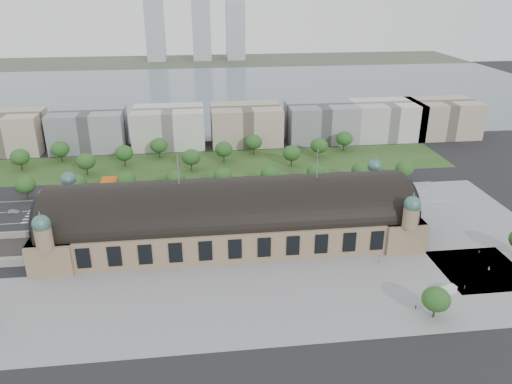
{
  "coord_description": "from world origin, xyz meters",
  "views": [
    {
      "loc": [
        -12.02,
        -182.8,
        99.07
      ],
      "look_at": [
        12.25,
        15.44,
        14.0
      ],
      "focal_mm": 35.0,
      "sensor_mm": 36.0,
      "label": 1
    }
  ],
  "objects": [
    {
      "name": "plaza_east",
      "position": [
        103.0,
        0.0,
        0.0
      ],
      "size": [
        56.0,
        100.0,
        0.12
      ],
      "primitive_type": "cube",
      "color": "gray",
      "rests_on": "ground"
    },
    {
      "name": "tree_row_7",
      "position": [
        48.0,
        53.0,
        7.43
      ],
      "size": [
        9.6,
        9.6,
        11.52
      ],
      "color": "#2D2116",
      "rests_on": "ground"
    },
    {
      "name": "tree_row_2",
      "position": [
        -72.0,
        53.0,
        7.43
      ],
      "size": [
        9.6,
        9.6,
        11.52
      ],
      "color": "#2D2116",
      "rests_on": "ground"
    },
    {
      "name": "pedestrian_1",
      "position": [
        77.69,
        -46.5,
        0.84
      ],
      "size": [
        0.72,
        0.72,
        1.69
      ],
      "primitive_type": "imported",
      "rotation": [
        0.0,
        0.0,
        0.77
      ],
      "color": "gray",
      "rests_on": "ground"
    },
    {
      "name": "parked_car_4",
      "position": [
        -47.15,
        21.28,
        0.82
      ],
      "size": [
        5.02,
        4.44,
        1.65
      ],
      "primitive_type": "imported",
      "rotation": [
        0.0,
        0.0,
        -0.91
      ],
      "color": "silver",
      "rests_on": "ground"
    },
    {
      "name": "tree_row_9",
      "position": [
        96.0,
        53.0,
        7.43
      ],
      "size": [
        9.6,
        9.6,
        11.52
      ],
      "color": "#2D2116",
      "rests_on": "ground"
    },
    {
      "name": "office_3",
      "position": [
        -30.0,
        133.0,
        12.0
      ],
      "size": [
        45.0,
        32.0,
        24.0
      ],
      "primitive_type": "cube",
      "color": "silver",
      "rests_on": "ground"
    },
    {
      "name": "tree_belt_7",
      "position": [
        3.0,
        95.0,
        8.05
      ],
      "size": [
        10.4,
        10.4,
        12.48
      ],
      "color": "#2D2116",
      "rests_on": "ground"
    },
    {
      "name": "van_south",
      "position": [
        70.26,
        -48.33,
        1.26
      ],
      "size": [
        6.55,
        4.25,
        2.64
      ],
      "rotation": [
        0.0,
        0.0,
        0.32
      ],
      "color": "silver",
      "rests_on": "ground"
    },
    {
      "name": "tree_belt_1",
      "position": [
        -111.0,
        95.0,
        8.05
      ],
      "size": [
        10.4,
        10.4,
        12.48
      ],
      "color": "#2D2116",
      "rests_on": "ground"
    },
    {
      "name": "parked_car_0",
      "position": [
        -55.55,
        21.0,
        0.75
      ],
      "size": [
        4.76,
        3.37,
        1.49
      ],
      "primitive_type": "imported",
      "rotation": [
        0.0,
        0.0,
        -1.13
      ],
      "color": "black",
      "rests_on": "ground"
    },
    {
      "name": "pedestrian_2",
      "position": [
        95.74,
        -24.0,
        0.84
      ],
      "size": [
        0.79,
        0.95,
        1.69
      ],
      "primitive_type": "imported",
      "rotation": [
        0.0,
        0.0,
        2.03
      ],
      "color": "gray",
      "rests_on": "ground"
    },
    {
      "name": "pedestrian_0",
      "position": [
        54.09,
        -26.69,
        0.8
      ],
      "size": [
        0.89,
        0.68,
        1.6
      ],
      "primitive_type": "imported",
      "rotation": [
        0.0,
        0.0,
        -0.34
      ],
      "color": "gray",
      "rests_on": "ground"
    },
    {
      "name": "plaza_south",
      "position": [
        10.0,
        -44.0,
        0.0
      ],
      "size": [
        190.0,
        48.0,
        0.12
      ],
      "primitive_type": "cube",
      "color": "gray",
      "rests_on": "ground"
    },
    {
      "name": "station",
      "position": [
        0.0,
        0.0,
        10.28
      ],
      "size": [
        150.0,
        48.4,
        44.3
      ],
      "color": "#886F54",
      "rests_on": "ground"
    },
    {
      "name": "tree_belt_4",
      "position": [
        -54.0,
        95.0,
        8.05
      ],
      "size": [
        10.4,
        10.4,
        12.48
      ],
      "color": "#2D2116",
      "rests_on": "ground"
    },
    {
      "name": "office_1",
      "position": [
        -130.0,
        133.0,
        12.0
      ],
      "size": [
        45.0,
        32.0,
        24.0
      ],
      "primitive_type": "cube",
      "color": "tan",
      "rests_on": "ground"
    },
    {
      "name": "tree_row_8",
      "position": [
        72.0,
        53.0,
        7.43
      ],
      "size": [
        9.6,
        9.6,
        11.52
      ],
      "color": "#2D2116",
      "rests_on": "ground"
    },
    {
      "name": "office_5",
      "position": [
        70.0,
        133.0,
        12.0
      ],
      "size": [
        45.0,
        32.0,
        24.0
      ],
      "primitive_type": "cube",
      "color": "gray",
      "rests_on": "ground"
    },
    {
      "name": "traffic_car_1",
      "position": [
        -97.86,
        37.01,
        0.8
      ],
      "size": [
        4.88,
        1.76,
        1.6
      ],
      "primitive_type": "imported",
      "rotation": [
        0.0,
        0.0,
        1.56
      ],
      "color": "gray",
      "rests_on": "ground"
    },
    {
      "name": "office_7",
      "position": [
        155.0,
        133.0,
        12.0
      ],
      "size": [
        45.0,
        32.0,
        24.0
      ],
      "primitive_type": "cube",
      "color": "tan",
      "rests_on": "ground"
    },
    {
      "name": "traffic_car_5",
      "position": [
        37.87,
        43.85,
        0.66
      ],
      "size": [
        4.06,
        1.48,
        1.33
      ],
      "primitive_type": "imported",
      "rotation": [
        0.0,
        0.0,
        1.59
      ],
      "color": "#505157",
      "rests_on": "ground"
    },
    {
      "name": "tree_belt_10",
      "position": [
        60.0,
        95.0,
        8.05
      ],
      "size": [
        10.4,
        10.4,
        12.48
      ],
      "color": "#2D2116",
      "rests_on": "ground"
    },
    {
      "name": "tree_row_3",
      "position": [
        -48.0,
        53.0,
        7.43
      ],
      "size": [
        9.6,
        9.6,
        11.52
      ],
      "color": "#2D2116",
      "rests_on": "ground"
    },
    {
      "name": "traffic_car_2",
      "position": [
        -64.4,
        30.14,
        0.7
      ],
      "size": [
        5.07,
        2.38,
        1.4
      ],
      "primitive_type": "imported",
      "rotation": [
        0.0,
        0.0,
        -1.56
      ],
      "color": "black",
      "rests_on": "ground"
    },
    {
      "name": "parked_car_2",
      "position": [
        -47.43,
        25.0,
        0.75
      ],
      "size": [
        5.56,
        4.32,
        1.5
      ],
      "primitive_type": "imported",
      "rotation": [
        0.0,
        0.0,
        -1.07
      ],
      "color": "#16183F",
      "rests_on": "ground"
    },
    {
      "name": "tree_belt_6",
      "position": [
        -16.0,
        83.0,
        8.05
      ],
      "size": [
        10.4,
        10.4,
        12.48
      ],
      "color": "#2D2116",
      "rests_on": "ground"
    },
    {
      "name": "parked_car_5",
      "position": [
        -35.97,
        25.0,
        0.82
      ],
      "size": [
        6.51,
        5.07,
        1.64
      ],
      "primitive_type": "imported",
      "rotation": [
        0.0,
        0.0,
        -1.11
      ],
      "color": "#9798A0",
      "rests_on": "ground"
    },
    {
      "name": "lake",
      "position": [
        0.0,
        298.0,
        0.0
      ],
      "size": [
        700.0,
        320.0,
        0.08
      ],
      "primitive_type": "cube",
      "color": "slate",
      "rests_on": "ground"
    },
    {
      "name": "parked_car_6",
      "position": [
        -33.53,
        25.0,
        0.68
      ],
      "size": [
        4.85,
        4.42,
        1.36
      ],
      "primitive_type": "imported",
      "rotation": [
        0.0,
        0.0,
        -0.89
      ],
      "color": "black",
      "rests_on": "ground"
    },
    {
      "name": "far_tower_right",
      "position": [
        45.0,
        508.0,
        37.5
      ],
      "size": [
        24.0,
        24.0,
        75.0
      ],
      "primitive_type": "cube",
      "color": "#9EA8B2",
      "rests_on": "ground"
    },
    {
      "name": "road_slab",
      "position": [
        -20.0,
        38.0,
        0.0
      ],
      "size": [
        260.0,
        26.0,
        0.1
      ],
      "primitive_type": "cube",
      "color": "black",
      "rests_on": "ground"
    },
    {
      "name": "bus_east",
      "position": [
        17.18,
        27.0,
        1.85
      ],
      "size": [
        13.39,
        3.56,
        3.7
      ],
      "primitive_type": "imported",
      "rotation": [
        0.0,
        0.0,
        1.54
      ],
      "color": "silver",
      "rests_on": "ground"
    },
    {
      "name": "far_tower_mid",
      "position": [
        0.0,
        508.0,
        42.5
      ],
      "size": [
        24.0,
        24.0,
        85.0
      ],
      "primitive_type": "cube",
      "color": "#9EA8B2",
      "rests_on": "ground"
    },
    {
      "name": "far_shore",
      "position": [
        0.0,
        498.0,
        0.0
      ],
      "size": [
        700.0,
        120.0,
        0.14
      ],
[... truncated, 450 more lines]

